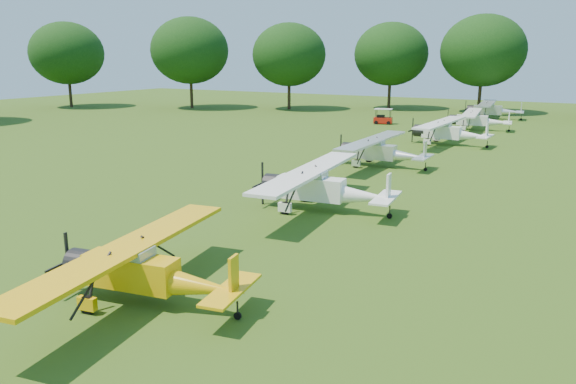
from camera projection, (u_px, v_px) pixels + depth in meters
name	position (u px, v px, depth m)	size (l,w,h in m)	color
ground	(275.00, 216.00, 26.94)	(160.00, 160.00, 0.00)	#294F13
tree_belt	(349.00, 43.00, 23.45)	(137.36, 130.27, 14.52)	#302012
aircraft_2	(144.00, 268.00, 17.20)	(6.43, 10.18, 2.00)	#EFB40A
aircraft_3	(321.00, 185.00, 27.64)	(7.08, 11.26, 2.21)	white
aircraft_4	(380.00, 150.00, 38.75)	(6.51, 10.34, 2.05)	white
aircraft_5	(448.00, 130.00, 48.24)	(6.84, 10.88, 2.15)	white
aircraft_6	(477.00, 119.00, 57.83)	(6.46, 10.26, 2.01)	white
aircraft_7	(492.00, 109.00, 68.03)	(6.85, 10.89, 2.14)	white
golf_cart	(383.00, 119.00, 63.24)	(2.23, 1.64, 1.71)	red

